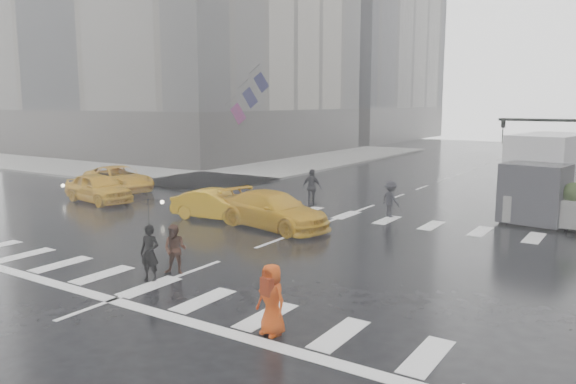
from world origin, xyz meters
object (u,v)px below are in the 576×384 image
Objects in this scene: pedestrian_orange at (272,299)px; box_truck at (545,173)px; taxi_front at (98,188)px; taxi_mid at (216,205)px; pedestrian_brown at (175,249)px.

pedestrian_orange is 0.23× the size of box_truck.
taxi_mid is (7.85, 0.00, -0.09)m from taxi_front.
pedestrian_brown is 0.22× the size of box_truck.
pedestrian_brown is 0.38× the size of taxi_mid.
pedestrian_brown is 13.74m from taxi_front.
box_truck is (11.87, 9.02, 1.29)m from taxi_mid.
box_truck is (19.72, 9.02, 1.20)m from taxi_front.
box_truck reaches higher than taxi_mid.
pedestrian_orange is (4.95, -2.08, 0.06)m from pedestrian_brown.
box_truck reaches higher than pedestrian_brown.
pedestrian_brown is 0.34× the size of taxi_front.
pedestrian_orange reaches higher than taxi_front.
taxi_front reaches higher than taxi_mid.
taxi_front is at bearing -146.96° from box_truck.
pedestrian_brown is 0.94× the size of pedestrian_orange.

